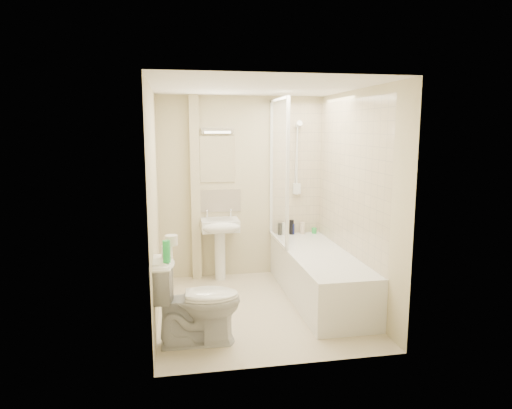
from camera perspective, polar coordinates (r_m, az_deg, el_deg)
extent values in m
plane|color=beige|center=(5.21, 0.38, -12.85)|extent=(2.50, 2.50, 0.00)
cube|color=beige|center=(6.10, -1.80, 2.15)|extent=(2.20, 0.02, 2.40)
cube|color=beige|center=(4.80, -12.62, -0.09)|extent=(0.02, 2.50, 2.40)
cube|color=beige|center=(5.20, 12.40, 0.64)|extent=(0.02, 2.50, 2.40)
cube|color=white|center=(4.83, 0.42, 14.48)|extent=(2.20, 2.50, 0.02)
cube|color=beige|center=(6.22, 5.07, 4.34)|extent=(0.70, 0.01, 1.75)
cube|color=beige|center=(5.35, 11.55, 3.35)|extent=(0.01, 2.10, 1.75)
cube|color=beige|center=(5.98, -7.60, 1.92)|extent=(0.12, 0.12, 2.40)
cube|color=beige|center=(6.07, -4.76, 0.47)|extent=(0.60, 0.02, 0.30)
cube|color=white|center=(6.01, -4.83, 5.65)|extent=(0.46, 0.01, 0.60)
cube|color=silver|center=(5.97, -4.86, 9.18)|extent=(0.42, 0.07, 0.07)
cube|color=white|center=(5.47, 7.82, -8.75)|extent=(0.70, 2.10, 0.55)
cube|color=white|center=(5.41, 7.87, -6.53)|extent=(0.56, 1.96, 0.05)
cube|color=white|center=(5.71, 2.85, 4.16)|extent=(0.01, 0.90, 1.80)
cube|color=white|center=(6.12, 1.93, 4.53)|extent=(0.04, 0.04, 1.80)
cube|color=white|center=(5.27, 3.97, 3.71)|extent=(0.04, 0.04, 1.80)
cube|color=white|center=(5.69, 2.93, 13.01)|extent=(0.04, 0.90, 0.04)
cube|color=white|center=(5.85, 2.78, -4.45)|extent=(0.04, 0.90, 0.03)
cylinder|color=white|center=(6.19, 5.15, 5.48)|extent=(0.02, 0.02, 0.90)
cylinder|color=white|center=(6.23, 5.09, 1.35)|extent=(0.05, 0.05, 0.02)
cylinder|color=white|center=(6.17, 5.21, 9.65)|extent=(0.05, 0.05, 0.02)
cylinder|color=white|center=(6.11, 5.38, 9.93)|extent=(0.08, 0.11, 0.11)
cube|color=white|center=(6.22, 5.11, 1.98)|extent=(0.10, 0.05, 0.14)
cylinder|color=white|center=(6.15, 5.04, 5.92)|extent=(0.01, 0.13, 0.84)
cylinder|color=white|center=(6.07, -4.52, -6.36)|extent=(0.14, 0.14, 0.65)
cube|color=white|center=(5.94, -4.54, -2.56)|extent=(0.48, 0.37, 0.15)
ellipsoid|color=white|center=(5.77, -4.36, -2.91)|extent=(0.48, 0.20, 0.15)
cube|color=silver|center=(5.93, -4.55, -2.04)|extent=(0.33, 0.24, 0.04)
cylinder|color=white|center=(6.01, -6.16, -1.27)|extent=(0.03, 0.03, 0.10)
cylinder|color=white|center=(6.04, -3.17, -1.18)|extent=(0.03, 0.03, 0.10)
sphere|color=white|center=(6.00, -6.17, -0.80)|extent=(0.04, 0.04, 0.04)
sphere|color=white|center=(6.03, -3.18, -0.70)|extent=(0.04, 0.04, 0.04)
cylinder|color=black|center=(6.20, 2.99, -3.07)|extent=(0.06, 0.06, 0.16)
cylinder|color=silver|center=(6.22, 3.48, -3.02)|extent=(0.05, 0.05, 0.17)
cylinder|color=black|center=(6.24, 4.47, -2.84)|extent=(0.06, 0.06, 0.20)
cylinder|color=#131953|center=(6.25, 4.58, -3.07)|extent=(0.06, 0.06, 0.15)
cylinder|color=beige|center=(6.28, 5.82, -2.94)|extent=(0.07, 0.07, 0.16)
cylinder|color=green|center=(6.34, 7.28, -3.25)|extent=(0.07, 0.07, 0.08)
imported|color=white|center=(4.33, -7.43, -11.83)|extent=(0.51, 0.83, 0.82)
cylinder|color=white|center=(4.24, -11.06, -5.80)|extent=(0.10, 0.10, 0.11)
cylinder|color=white|center=(4.23, -10.54, -4.41)|extent=(0.11, 0.11, 0.09)
cylinder|color=green|center=(4.08, -11.13, -5.79)|extent=(0.07, 0.07, 0.19)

